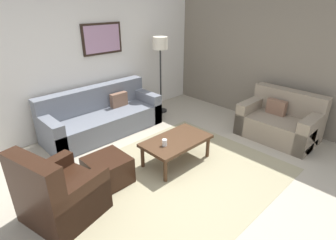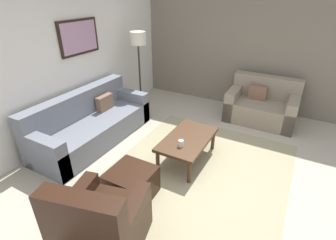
% 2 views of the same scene
% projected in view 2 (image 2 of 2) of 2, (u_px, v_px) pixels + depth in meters
% --- Properties ---
extents(ground_plane, '(8.00, 8.00, 0.00)m').
position_uv_depth(ground_plane, '(194.00, 177.00, 3.76)').
color(ground_plane, '#B2A893').
extents(rear_partition, '(6.00, 0.12, 2.80)m').
position_uv_depth(rear_partition, '(55.00, 62.00, 4.22)').
color(rear_partition, silver).
rests_on(rear_partition, ground_plane).
extents(stone_feature_panel, '(0.12, 5.20, 2.80)m').
position_uv_depth(stone_feature_panel, '(253.00, 45.00, 5.45)').
color(stone_feature_panel, slate).
rests_on(stone_feature_panel, ground_plane).
extents(area_rug, '(3.27, 2.55, 0.01)m').
position_uv_depth(area_rug, '(194.00, 177.00, 3.76)').
color(area_rug, tan).
rests_on(area_rug, ground_plane).
extents(couch_main, '(2.29, 0.88, 0.88)m').
position_uv_depth(couch_main, '(90.00, 124.00, 4.60)').
color(couch_main, slate).
rests_on(couch_main, ground_plane).
extents(couch_loveseat, '(0.90, 1.36, 0.88)m').
position_uv_depth(couch_loveseat, '(262.00, 106.00, 5.32)').
color(couch_loveseat, gray).
rests_on(couch_loveseat, ground_plane).
extents(armchair_leather, '(0.97, 0.97, 0.95)m').
position_uv_depth(armchair_leather, '(100.00, 229.00, 2.59)').
color(armchair_leather, black).
rests_on(armchair_leather, ground_plane).
extents(ottoman, '(0.56, 0.56, 0.40)m').
position_uv_depth(ottoman, '(131.00, 183.00, 3.35)').
color(ottoman, black).
rests_on(ottoman, ground_plane).
extents(coffee_table, '(1.10, 0.64, 0.41)m').
position_uv_depth(coffee_table, '(188.00, 140.00, 4.00)').
color(coffee_table, '#472D1C').
rests_on(coffee_table, ground_plane).
extents(cup, '(0.08, 0.08, 0.10)m').
position_uv_depth(cup, '(181.00, 143.00, 3.74)').
color(cup, white).
rests_on(cup, coffee_table).
extents(lamp_standing, '(0.32, 0.32, 1.71)m').
position_uv_depth(lamp_standing, '(138.00, 47.00, 5.28)').
color(lamp_standing, black).
rests_on(lamp_standing, ground_plane).
extents(framed_artwork, '(0.86, 0.04, 0.60)m').
position_uv_depth(framed_artwork, '(79.00, 37.00, 4.44)').
color(framed_artwork, black).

